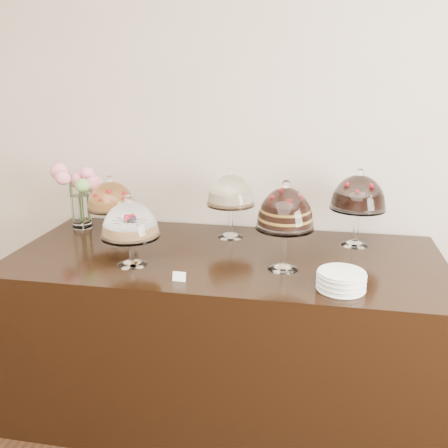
% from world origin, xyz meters
% --- Properties ---
extents(wall_back, '(5.00, 0.04, 3.00)m').
position_xyz_m(wall_back, '(0.00, 3.00, 1.50)').
color(wall_back, '#C3B29D').
rests_on(wall_back, ground).
extents(display_counter, '(2.20, 1.00, 0.90)m').
position_xyz_m(display_counter, '(-0.13, 2.45, 0.45)').
color(display_counter, black).
rests_on(display_counter, ground).
extents(cake_stand_sugar_sponge, '(0.28, 0.28, 0.35)m').
position_xyz_m(cake_stand_sugar_sponge, '(-0.56, 2.23, 1.11)').
color(cake_stand_sugar_sponge, white).
rests_on(cake_stand_sugar_sponge, display_counter).
extents(cake_stand_choco_layer, '(0.27, 0.27, 0.43)m').
position_xyz_m(cake_stand_choco_layer, '(0.17, 2.31, 1.18)').
color(cake_stand_choco_layer, white).
rests_on(cake_stand_choco_layer, display_counter).
extents(cake_stand_cheesecake, '(0.27, 0.27, 0.40)m').
position_xyz_m(cake_stand_cheesecake, '(-0.16, 2.74, 1.16)').
color(cake_stand_cheesecake, white).
rests_on(cake_stand_cheesecake, display_counter).
extents(cake_stand_dark_choco, '(0.30, 0.30, 0.42)m').
position_xyz_m(cake_stand_dark_choco, '(0.53, 2.73, 1.18)').
color(cake_stand_dark_choco, white).
rests_on(cake_stand_dark_choco, display_counter).
extents(cake_stand_fruit_tart, '(0.28, 0.28, 0.34)m').
position_xyz_m(cake_stand_fruit_tart, '(-0.85, 2.67, 1.11)').
color(cake_stand_fruit_tart, white).
rests_on(cake_stand_fruit_tart, display_counter).
extents(flower_vase, '(0.33, 0.23, 0.39)m').
position_xyz_m(flower_vase, '(-1.08, 2.75, 1.13)').
color(flower_vase, white).
rests_on(flower_vase, display_counter).
extents(plate_stack, '(0.21, 0.21, 0.08)m').
position_xyz_m(plate_stack, '(0.43, 2.12, 0.94)').
color(plate_stack, white).
rests_on(plate_stack, display_counter).
extents(price_card_left, '(0.06, 0.02, 0.04)m').
position_xyz_m(price_card_left, '(-0.28, 2.08, 0.92)').
color(price_card_left, white).
rests_on(price_card_left, display_counter).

